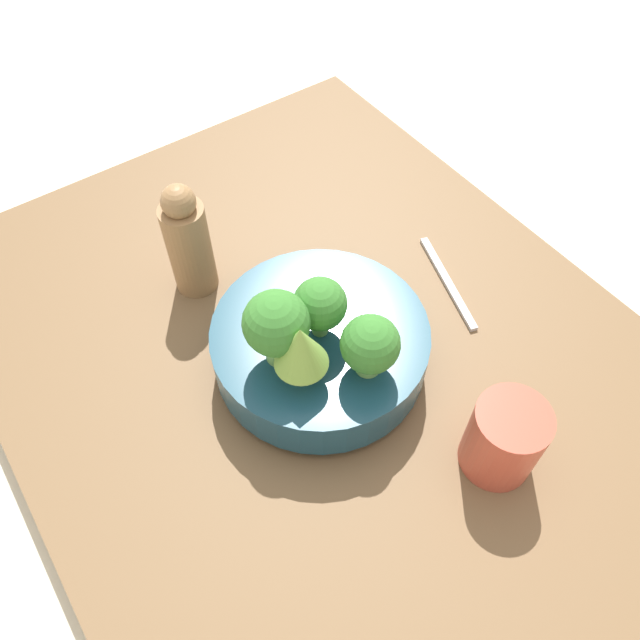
% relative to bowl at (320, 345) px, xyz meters
% --- Properties ---
extents(ground_plane, '(6.00, 6.00, 0.00)m').
position_rel_bowl_xyz_m(ground_plane, '(-0.03, -0.01, -0.08)').
color(ground_plane, beige).
extents(table, '(1.03, 0.73, 0.04)m').
position_rel_bowl_xyz_m(table, '(-0.03, -0.01, -0.06)').
color(table, brown).
rests_on(table, ground_plane).
extents(bowl, '(0.25, 0.25, 0.07)m').
position_rel_bowl_xyz_m(bowl, '(0.00, 0.00, 0.00)').
color(bowl, navy).
rests_on(bowl, table).
extents(broccoli_floret_back, '(0.07, 0.07, 0.10)m').
position_rel_bowl_xyz_m(broccoli_floret_back, '(-0.00, 0.06, 0.09)').
color(broccoli_floret_back, '#7AB256').
rests_on(broccoli_floret_back, bowl).
extents(romanesco_piece_far, '(0.06, 0.06, 0.09)m').
position_rel_bowl_xyz_m(romanesco_piece_far, '(-0.04, 0.05, 0.09)').
color(romanesco_piece_far, '#7AB256').
rests_on(romanesco_piece_far, bowl).
extents(broccoli_floret_left, '(0.06, 0.06, 0.08)m').
position_rel_bowl_xyz_m(broccoli_floret_left, '(-0.07, -0.01, 0.07)').
color(broccoli_floret_left, '#7AB256').
rests_on(broccoli_floret_left, bowl).
extents(broccoli_floret_center, '(0.06, 0.06, 0.08)m').
position_rel_bowl_xyz_m(broccoli_floret_center, '(0.00, -0.00, 0.08)').
color(broccoli_floret_center, '#609347').
rests_on(broccoli_floret_center, bowl).
extents(cup, '(0.08, 0.08, 0.10)m').
position_rel_bowl_xyz_m(cup, '(-0.21, -0.08, 0.01)').
color(cup, '#C64C38').
rests_on(cup, table).
extents(pepper_mill, '(0.06, 0.06, 0.17)m').
position_rel_bowl_xyz_m(pepper_mill, '(0.20, 0.06, 0.04)').
color(pepper_mill, '#997047').
rests_on(pepper_mill, table).
extents(fork, '(0.16, 0.06, 0.01)m').
position_rel_bowl_xyz_m(fork, '(0.01, -0.21, -0.04)').
color(fork, silver).
rests_on(fork, table).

